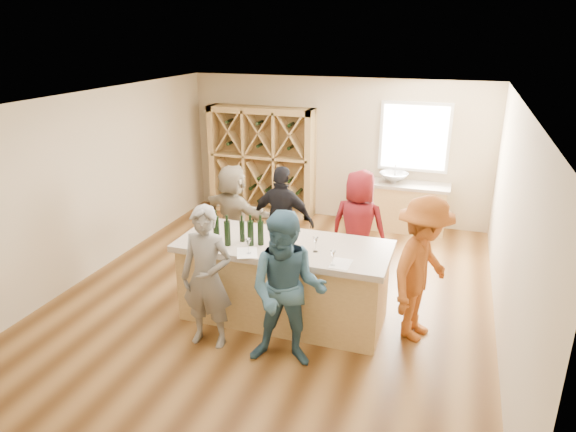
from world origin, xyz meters
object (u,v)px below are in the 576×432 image
(person_near_right, at_px, (287,291))
(wine_rack, at_px, (262,161))
(wine_bottle_a, at_px, (216,229))
(person_server, at_px, (422,269))
(sink, at_px, (394,178))
(wine_bottle_d, at_px, (251,233))
(wine_bottle_c, at_px, (242,231))
(person_far_mid, at_px, (283,221))
(person_far_right, at_px, (358,227))
(tasting_counter_base, at_px, (284,284))
(person_far_left, at_px, (233,214))
(wine_bottle_b, at_px, (227,233))
(person_near_left, at_px, (207,278))
(wine_bottle_e, at_px, (261,233))

(person_near_right, bearing_deg, wine_rack, 105.88)
(wine_bottle_a, height_order, person_server, person_server)
(wine_rack, relative_size, sink, 4.06)
(wine_bottle_d, relative_size, person_server, 0.18)
(wine_rack, bearing_deg, wine_bottle_c, -72.10)
(sink, bearing_deg, wine_bottle_c, -109.94)
(wine_bottle_c, bearing_deg, person_far_mid, 87.40)
(sink, bearing_deg, person_far_right, -94.46)
(tasting_counter_base, bearing_deg, wine_bottle_a, -167.51)
(person_near_right, bearing_deg, person_far_left, 117.53)
(wine_bottle_b, bearing_deg, wine_rack, 105.61)
(wine_bottle_b, relative_size, wine_bottle_d, 0.99)
(wine_bottle_a, xyz_separation_m, wine_bottle_c, (0.33, 0.08, -0.03))
(wine_bottle_a, xyz_separation_m, person_near_left, (0.18, -0.65, -0.36))
(wine_bottle_a, distance_m, wine_bottle_b, 0.22)
(wine_rack, bearing_deg, person_far_right, -44.77)
(tasting_counter_base, distance_m, person_server, 1.78)
(person_near_left, xyz_separation_m, person_server, (2.40, 0.96, 0.03))
(wine_bottle_c, bearing_deg, wine_bottle_d, -28.70)
(tasting_counter_base, xyz_separation_m, person_far_right, (0.70, 1.37, 0.38))
(wine_bottle_c, distance_m, person_near_right, 1.23)
(wine_rack, xyz_separation_m, wine_bottle_c, (1.28, -3.97, 0.12))
(wine_bottle_e, height_order, person_server, person_server)
(wine_bottle_c, relative_size, person_server, 0.15)
(tasting_counter_base, xyz_separation_m, wine_bottle_a, (-0.85, -0.19, 0.74))
(person_far_mid, bearing_deg, tasting_counter_base, 112.05)
(wine_bottle_a, bearing_deg, wine_rack, 103.30)
(person_far_left, bearing_deg, wine_bottle_a, 130.22)
(person_far_mid, bearing_deg, sink, -115.98)
(wine_bottle_c, xyz_separation_m, person_far_left, (-0.84, 1.56, -0.39))
(person_far_right, bearing_deg, wine_bottle_a, 51.85)
(person_far_mid, relative_size, person_far_right, 0.99)
(person_near_left, xyz_separation_m, person_far_mid, (0.21, 2.12, -0.02))
(wine_bottle_b, relative_size, person_far_left, 0.20)
(tasting_counter_base, distance_m, wine_bottle_a, 1.14)
(tasting_counter_base, relative_size, person_far_right, 1.48)
(wine_bottle_b, distance_m, person_server, 2.43)
(person_far_left, bearing_deg, person_server, 179.54)
(wine_bottle_c, height_order, person_far_mid, person_far_mid)
(wine_rack, bearing_deg, person_far_mid, -62.44)
(wine_bottle_c, distance_m, person_far_mid, 1.44)
(person_far_right, xyz_separation_m, person_far_left, (-2.07, 0.08, -0.05))
(tasting_counter_base, height_order, person_server, person_server)
(wine_bottle_b, relative_size, person_far_mid, 0.19)
(wine_bottle_d, distance_m, person_server, 2.15)
(wine_bottle_b, relative_size, wine_bottle_c, 1.19)
(wine_bottle_c, distance_m, person_server, 2.28)
(person_near_left, bearing_deg, wine_bottle_e, 57.64)
(wine_bottle_b, height_order, wine_bottle_c, wine_bottle_b)
(wine_bottle_a, height_order, wine_bottle_d, same)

